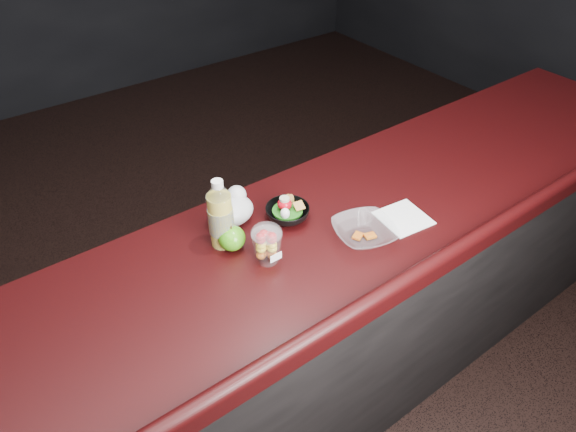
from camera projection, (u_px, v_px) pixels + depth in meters
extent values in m
cube|color=black|center=(273.00, 353.00, 1.97)|extent=(4.00, 0.65, 0.98)
cube|color=black|center=(270.00, 257.00, 1.65)|extent=(4.06, 0.71, 0.04)
cylinder|color=gold|center=(221.00, 220.00, 1.62)|extent=(0.08, 0.08, 0.19)
cylinder|color=white|center=(221.00, 220.00, 1.62)|extent=(0.08, 0.08, 0.19)
cone|color=white|center=(218.00, 192.00, 1.55)|extent=(0.08, 0.08, 0.03)
cylinder|color=white|center=(217.00, 184.00, 1.53)|extent=(0.04, 0.04, 0.02)
cylinder|color=#072D99|center=(221.00, 220.00, 1.62)|extent=(0.08, 0.08, 0.09)
ellipsoid|color=white|center=(267.00, 233.00, 1.55)|extent=(0.10, 0.10, 0.05)
ellipsoid|color=#2E9110|center=(232.00, 238.00, 1.64)|extent=(0.09, 0.09, 0.08)
cylinder|color=black|center=(231.00, 228.00, 1.61)|extent=(0.01, 0.01, 0.01)
ellipsoid|color=silver|center=(231.00, 211.00, 1.74)|extent=(0.16, 0.13, 0.09)
sphere|color=silver|center=(237.00, 195.00, 1.75)|extent=(0.07, 0.07, 0.07)
imported|color=black|center=(287.00, 213.00, 1.77)|extent=(0.18, 0.18, 0.05)
cylinder|color=#0F470C|center=(287.00, 211.00, 1.76)|extent=(0.11, 0.11, 0.01)
ellipsoid|color=#B00714|center=(285.00, 204.00, 1.75)|extent=(0.05, 0.05, 0.04)
cylinder|color=beige|center=(285.00, 199.00, 1.74)|extent=(0.03, 0.03, 0.01)
ellipsoid|color=white|center=(285.00, 213.00, 1.72)|extent=(0.03, 0.03, 0.04)
imported|color=silver|center=(364.00, 232.00, 1.68)|extent=(0.25, 0.25, 0.05)
cube|color=#990F0C|center=(358.00, 236.00, 1.69)|extent=(0.05, 0.04, 0.01)
cube|color=#990F0C|center=(370.00, 236.00, 1.69)|extent=(0.04, 0.04, 0.01)
cube|color=white|center=(403.00, 218.00, 1.78)|extent=(0.18, 0.18, 0.00)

